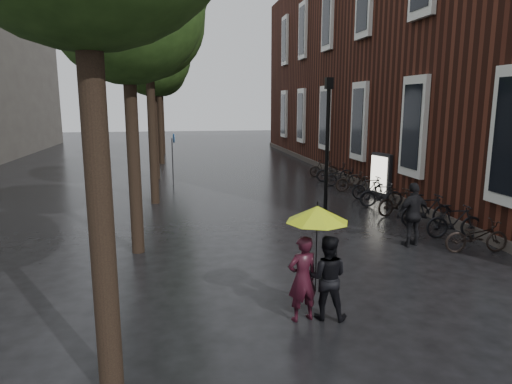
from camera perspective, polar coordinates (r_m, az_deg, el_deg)
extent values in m
cube|color=#38160F|center=(27.91, 19.77, 14.87)|extent=(10.00, 33.00, 12.00)
cube|color=black|center=(13.32, 29.29, 6.04)|extent=(0.10, 1.20, 3.00)
cube|color=silver|center=(17.52, 19.20, 7.70)|extent=(0.25, 1.60, 3.60)
cube|color=black|center=(17.47, 18.91, 7.71)|extent=(0.10, 1.20, 3.00)
cube|color=silver|center=(22.02, 12.85, 8.60)|extent=(0.25, 1.60, 3.60)
cube|color=black|center=(21.99, 12.61, 8.61)|extent=(0.10, 1.20, 3.00)
cube|color=silver|center=(26.70, 8.67, 9.13)|extent=(0.25, 1.60, 3.60)
cube|color=black|center=(26.67, 8.47, 9.13)|extent=(0.10, 1.20, 3.00)
cube|color=silver|center=(27.09, 9.03, 20.83)|extent=(0.25, 1.60, 3.60)
cube|color=black|center=(27.06, 8.82, 20.85)|extent=(0.10, 1.20, 3.00)
cube|color=silver|center=(31.48, 5.75, 9.47)|extent=(0.25, 1.60, 3.60)
cube|color=black|center=(31.46, 5.57, 9.48)|extent=(0.10, 1.20, 3.00)
cube|color=silver|center=(31.81, 5.95, 19.42)|extent=(0.25, 1.60, 3.60)
cube|color=black|center=(31.79, 5.77, 19.43)|extent=(0.10, 1.20, 3.00)
cube|color=silver|center=(36.32, 3.59, 9.71)|extent=(0.25, 1.60, 3.60)
cube|color=black|center=(36.30, 3.44, 9.71)|extent=(0.10, 1.20, 3.00)
cube|color=silver|center=(36.61, 3.70, 18.35)|extent=(0.25, 1.60, 3.60)
cube|color=black|center=(36.59, 3.54, 18.36)|extent=(0.10, 1.20, 3.00)
cube|color=#3F3833|center=(26.06, 9.50, 2.76)|extent=(0.40, 33.00, 0.30)
cylinder|color=black|center=(6.07, -18.77, -3.88)|extent=(0.32, 0.32, 4.68)
cylinder|color=black|center=(11.96, -14.99, 3.06)|extent=(0.32, 0.32, 4.51)
cylinder|color=black|center=(17.88, -12.79, 6.41)|extent=(0.32, 0.32, 4.95)
cylinder|color=black|center=(23.88, -12.47, 6.86)|extent=(0.32, 0.32, 4.40)
cylinder|color=black|center=(29.85, -11.83, 8.05)|extent=(0.32, 0.32, 4.79)
cylinder|color=black|center=(35.85, -11.63, 8.35)|extent=(0.32, 0.32, 4.57)
imported|color=black|center=(8.26, 5.83, -10.70)|extent=(0.64, 0.49, 1.57)
imported|color=black|center=(8.41, 8.85, -10.48)|extent=(0.91, 0.81, 1.55)
cylinder|color=black|center=(8.11, 7.54, -7.59)|extent=(0.02, 0.02, 1.41)
cone|color=#BDD616|center=(7.91, 7.67, -2.74)|extent=(1.11, 1.11, 0.28)
cylinder|color=black|center=(7.87, 7.70, -1.45)|extent=(0.02, 0.02, 0.08)
imported|color=black|center=(13.08, 19.07, -2.66)|extent=(1.08, 0.59, 1.75)
imported|color=black|center=(13.23, 25.84, -4.99)|extent=(1.71, 0.75, 0.87)
imported|color=black|center=(14.33, 23.58, -3.38)|extent=(1.70, 0.66, 0.99)
imported|color=black|center=(15.34, 20.58, -2.14)|extent=(1.75, 0.52, 1.05)
imported|color=black|center=(16.50, 17.33, -1.18)|extent=(1.67, 0.75, 0.97)
imported|color=black|center=(17.65, 15.37, -0.32)|extent=(1.65, 0.79, 0.96)
imported|color=black|center=(19.10, 14.09, 0.56)|extent=(1.57, 0.45, 0.94)
imported|color=black|center=(20.46, 12.05, 1.34)|extent=(1.60, 0.57, 0.94)
imported|color=black|center=(21.77, 10.78, 1.84)|extent=(1.71, 0.93, 0.85)
imported|color=black|center=(22.99, 9.75, 2.47)|extent=(1.86, 0.90, 0.94)
imported|color=black|center=(24.34, 8.46, 2.93)|extent=(1.55, 0.65, 0.90)
cube|color=black|center=(19.58, 15.45, 2.03)|extent=(0.25, 1.20, 1.81)
cube|color=beige|center=(19.52, 15.11, 2.17)|extent=(0.04, 1.01, 1.48)
cylinder|color=black|center=(16.01, 8.86, 5.02)|extent=(0.13, 0.13, 4.38)
cube|color=black|center=(15.94, 9.11, 13.27)|extent=(0.24, 0.24, 0.38)
sphere|color=#FFE5B2|center=(15.94, 9.11, 13.27)|extent=(0.20, 0.20, 0.20)
cylinder|color=#262628|center=(22.01, -10.38, 3.74)|extent=(0.05, 0.05, 2.21)
cylinder|color=navy|center=(21.90, -10.25, 6.62)|extent=(0.03, 0.44, 0.44)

